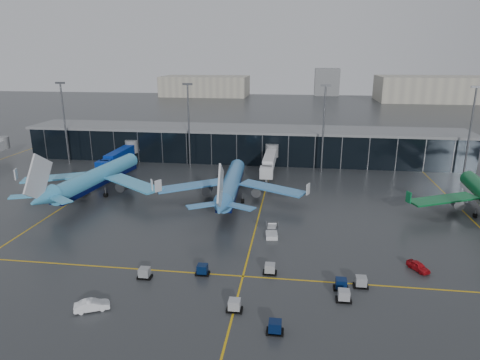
# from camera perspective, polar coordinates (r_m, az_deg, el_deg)

# --- Properties ---
(ground) EXTENTS (600.00, 600.00, 0.00)m
(ground) POSITION_cam_1_polar(r_m,az_deg,el_deg) (84.08, -5.09, -7.26)
(ground) COLOR #282B2D
(ground) RESTS_ON ground
(terminal_pier) EXTENTS (142.00, 17.00, 10.70)m
(terminal_pier) POSITION_cam_1_polar(r_m,az_deg,el_deg) (140.95, 0.42, 4.89)
(terminal_pier) COLOR black
(terminal_pier) RESTS_ON ground
(jet_bridges) EXTENTS (94.00, 27.50, 7.20)m
(jet_bridges) POSITION_cam_1_polar(r_m,az_deg,el_deg) (132.44, -15.90, 3.11)
(jet_bridges) COLOR #595B60
(jet_bridges) RESTS_ON ground
(flood_masts) EXTENTS (203.00, 0.50, 25.50)m
(flood_masts) POSITION_cam_1_polar(r_m,az_deg,el_deg) (127.15, 1.98, 7.45)
(flood_masts) COLOR #595B60
(flood_masts) RESTS_ON ground
(distant_hangars) EXTENTS (260.00, 71.00, 22.00)m
(distant_hangars) POSITION_cam_1_polar(r_m,az_deg,el_deg) (347.39, 13.42, 11.94)
(distant_hangars) COLOR #B2AD99
(distant_hangars) RESTS_ON ground
(taxi_lines) EXTENTS (220.00, 120.00, 0.02)m
(taxi_lines) POSITION_cam_1_polar(r_m,az_deg,el_deg) (92.28, 2.46, -4.98)
(taxi_lines) COLOR gold
(taxi_lines) RESTS_ON ground
(airliner_arkefly) EXTENTS (45.06, 49.91, 13.98)m
(airliner_arkefly) POSITION_cam_1_polar(r_m,az_deg,el_deg) (111.50, -18.52, 1.73)
(airliner_arkefly) COLOR #42A6D9
(airliner_arkefly) RESTS_ON ground
(airliner_klm_near) EXTENTS (39.24, 44.15, 13.04)m
(airliner_klm_near) POSITION_cam_1_polar(r_m,az_deg,el_deg) (101.28, -1.18, 0.88)
(airliner_klm_near) COLOR #3D85C9
(airliner_klm_near) RESTS_ON ground
(baggage_carts) EXTENTS (35.40, 16.56, 1.70)m
(baggage_carts) POSITION_cam_1_polar(r_m,az_deg,el_deg) (64.99, 4.03, -14.09)
(baggage_carts) COLOR black
(baggage_carts) RESTS_ON ground
(mobile_airstair) EXTENTS (2.54, 3.42, 3.45)m
(mobile_airstair) POSITION_cam_1_polar(r_m,az_deg,el_deg) (82.53, 4.24, -7.13)
(mobile_airstair) COLOR silver
(mobile_airstair) RESTS_ON ground
(service_van_red) EXTENTS (3.54, 4.46, 1.42)m
(service_van_red) POSITION_cam_1_polar(r_m,az_deg,el_deg) (76.30, 22.67, -10.57)
(service_van_red) COLOR #B50D16
(service_van_red) RESTS_ON ground
(service_van_white) EXTENTS (4.94, 3.45, 1.54)m
(service_van_white) POSITION_cam_1_polar(r_m,az_deg,el_deg) (64.13, -19.14, -15.50)
(service_van_white) COLOR white
(service_van_white) RESTS_ON ground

